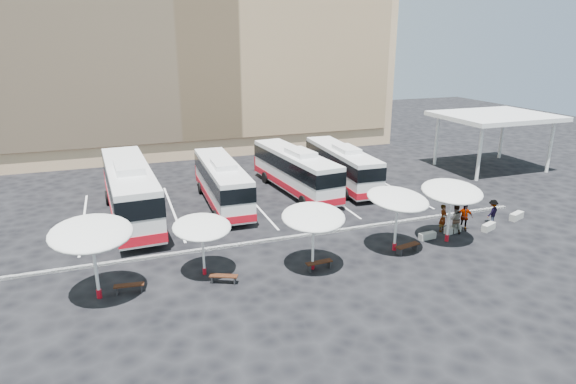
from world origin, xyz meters
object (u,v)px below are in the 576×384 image
object	(u,v)px
bus_2	(295,169)
wood_bench_1	(224,277)
conc_bench_3	(516,216)
passenger_0	(443,218)
passenger_2	(464,217)
wood_bench_2	(319,263)
conc_bench_0	(427,236)
conc_bench_1	(453,229)
sunshade_2	(313,217)
wood_bench_0	(129,286)
sunshade_1	(202,227)
conc_bench_2	(489,227)
bus_0	(130,189)
passenger_3	(492,212)
bus_1	(222,181)
bus_3	(341,165)
sunshade_4	(452,192)
sunshade_3	(398,199)
passenger_1	(455,219)
wood_bench_3	(408,247)

from	to	relation	value
bus_2	wood_bench_1	world-z (taller)	bus_2
conc_bench_3	bus_2	bearing A→B (deg)	137.70
passenger_0	passenger_2	xyz separation A→B (m)	(1.37, -0.34, 0.01)
wood_bench_2	conc_bench_3	world-z (taller)	conc_bench_3
conc_bench_0	conc_bench_1	world-z (taller)	conc_bench_1
sunshade_2	wood_bench_0	size ratio (longest dim) A/B	2.74
sunshade_1	conc_bench_2	world-z (taller)	sunshade_1
bus_0	wood_bench_1	size ratio (longest dim) A/B	9.02
conc_bench_0	passenger_3	bearing A→B (deg)	7.46
bus_2	passenger_0	world-z (taller)	bus_2
wood_bench_1	conc_bench_3	xyz separation A→B (m)	(20.92, 2.08, -0.10)
bus_1	bus_3	world-z (taller)	bus_1
wood_bench_1	passenger_0	size ratio (longest dim) A/B	0.81
bus_1	wood_bench_2	bearing A→B (deg)	-77.00
conc_bench_0	sunshade_1	bearing A→B (deg)	179.88
bus_3	sunshade_2	distance (m)	15.90
bus_2	wood_bench_2	size ratio (longest dim) A/B	7.83
wood_bench_0	passenger_3	xyz separation A→B (m)	(23.24, 1.37, 0.51)
bus_3	sunshade_1	bearing A→B (deg)	-136.46
sunshade_2	sunshade_4	world-z (taller)	sunshade_4
bus_1	wood_bench_0	bearing A→B (deg)	-120.99
wood_bench_0	passenger_0	xyz separation A→B (m)	(19.35, 1.44, 0.56)
sunshade_4	wood_bench_2	distance (m)	9.36
wood_bench_2	sunshade_4	bearing A→B (deg)	5.35
bus_0	sunshade_3	distance (m)	17.81
wood_bench_0	passenger_2	distance (m)	20.76
bus_1	passenger_1	size ratio (longest dim) A/B	5.87
wood_bench_1	bus_0	bearing A→B (deg)	109.13
passenger_3	conc_bench_0	bearing A→B (deg)	-15.27
bus_2	conc_bench_0	size ratio (longest dim) A/B	10.54
conc_bench_3	passenger_3	size ratio (longest dim) A/B	0.76
wood_bench_2	conc_bench_0	world-z (taller)	wood_bench_2
bus_2	passenger_3	xyz separation A→B (m)	(9.89, -11.11, -1.02)
bus_2	bus_0	bearing A→B (deg)	-177.28
conc_bench_1	passenger_3	world-z (taller)	passenger_3
bus_3	wood_bench_0	world-z (taller)	bus_3
conc_bench_1	conc_bench_2	world-z (taller)	conc_bench_1
conc_bench_0	conc_bench_2	xyz separation A→B (m)	(4.62, -0.11, 0.01)
conc_bench_2	sunshade_1	bearing A→B (deg)	179.58
wood_bench_3	passenger_1	bearing A→B (deg)	18.72
bus_0	sunshade_4	world-z (taller)	bus_0
conc_bench_1	wood_bench_2	bearing A→B (deg)	-169.79
conc_bench_2	sunshade_3	bearing A→B (deg)	-175.31
bus_3	sunshade_2	world-z (taller)	bus_3
sunshade_1	conc_bench_3	bearing A→B (deg)	2.06
bus_3	passenger_1	size ratio (longest dim) A/B	5.87
bus_3	wood_bench_1	xyz separation A→B (m)	(-13.09, -13.50, -1.46)
wood_bench_2	passenger_3	xyz separation A→B (m)	(13.52, 2.23, 0.50)
bus_3	wood_bench_2	bearing A→B (deg)	-117.85
conc_bench_3	conc_bench_1	bearing A→B (deg)	-175.02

